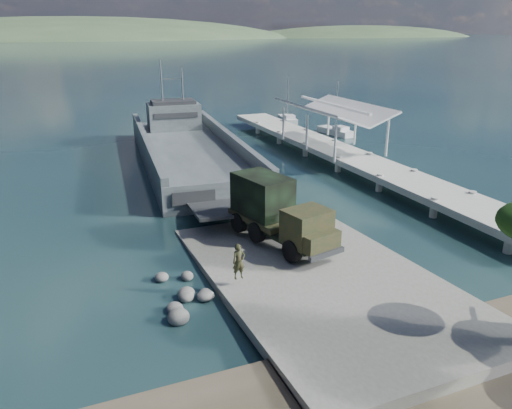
% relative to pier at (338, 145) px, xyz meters
% --- Properties ---
extents(ground, '(1400.00, 1400.00, 0.00)m').
position_rel_pier_xyz_m(ground, '(-13.00, -18.77, -1.60)').
color(ground, '#162F36').
rests_on(ground, ground).
extents(boat_ramp, '(10.00, 18.00, 0.50)m').
position_rel_pier_xyz_m(boat_ramp, '(-13.00, -19.77, -1.35)').
color(boat_ramp, slate).
rests_on(boat_ramp, ground).
extents(shoreline_rocks, '(3.20, 5.60, 0.90)m').
position_rel_pier_xyz_m(shoreline_rocks, '(-19.20, -18.27, -1.60)').
color(shoreline_rocks, '#4F4E4C').
rests_on(shoreline_rocks, ground).
extents(distant_headlands, '(1000.00, 240.00, 48.00)m').
position_rel_pier_xyz_m(distant_headlands, '(37.00, 541.23, -1.60)').
color(distant_headlands, '#385032').
rests_on(distant_headlands, ground).
extents(pier, '(6.40, 44.00, 6.10)m').
position_rel_pier_xyz_m(pier, '(0.00, 0.00, 0.00)').
color(pier, '#AAA99F').
rests_on(pier, ground).
extents(landing_craft, '(10.73, 32.36, 9.45)m').
position_rel_pier_xyz_m(landing_craft, '(-12.79, 4.87, -0.83)').
color(landing_craft, '#40484C').
rests_on(landing_craft, ground).
extents(military_truck, '(3.91, 7.79, 3.47)m').
position_rel_pier_xyz_m(military_truck, '(-13.25, -15.22, 0.63)').
color(military_truck, black).
rests_on(military_truck, boat_ramp).
extents(soldier, '(0.63, 0.42, 1.69)m').
position_rel_pier_xyz_m(soldier, '(-17.06, -19.38, -0.25)').
color(soldier, black).
rests_on(soldier, boat_ramp).
extents(sailboat_near, '(2.29, 5.35, 6.30)m').
position_rel_pier_xyz_m(sailboat_near, '(6.63, 11.10, -1.26)').
color(sailboat_near, silver).
rests_on(sailboat_near, ground).
extents(sailboat_far, '(2.37, 5.20, 6.11)m').
position_rel_pier_xyz_m(sailboat_far, '(4.98, 20.67, -1.27)').
color(sailboat_far, silver).
rests_on(sailboat_far, ground).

